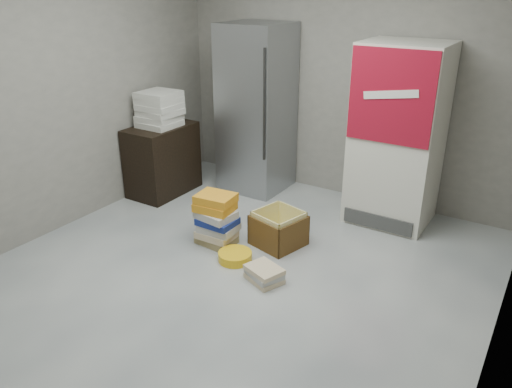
{
  "coord_description": "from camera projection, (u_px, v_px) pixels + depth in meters",
  "views": [
    {
      "loc": [
        2.11,
        -2.63,
        2.32
      ],
      "look_at": [
        -0.0,
        0.7,
        0.62
      ],
      "focal_mm": 35.0,
      "sensor_mm": 36.0,
      "label": 1
    }
  ],
  "objects": [
    {
      "name": "wood_shelf",
      "position": [
        163.0,
        160.0,
        5.78
      ],
      "size": [
        0.5,
        0.8,
        0.8
      ],
      "primitive_type": "cube",
      "color": "black",
      "rests_on": "ground"
    },
    {
      "name": "room_shell",
      "position": [
        200.0,
        66.0,
        3.29
      ],
      "size": [
        4.04,
        5.04,
        2.82
      ],
      "color": "gray",
      "rests_on": "ground"
    },
    {
      "name": "steel_fridge",
      "position": [
        257.0,
        109.0,
        5.72
      ],
      "size": [
        0.7,
        0.72,
        1.9
      ],
      "color": "#A1A3A9",
      "rests_on": "ground"
    },
    {
      "name": "bucket_lid",
      "position": [
        235.0,
        256.0,
        4.47
      ],
      "size": [
        0.4,
        0.4,
        0.08
      ],
      "primitive_type": "cylinder",
      "rotation": [
        0.0,
        0.0,
        -0.4
      ],
      "color": "yellow",
      "rests_on": "ground"
    },
    {
      "name": "cardboard_box",
      "position": [
        278.0,
        231.0,
        4.71
      ],
      "size": [
        0.51,
        0.51,
        0.34
      ],
      "rotation": [
        0.0,
        0.0,
        -0.26
      ],
      "color": "gold",
      "rests_on": "ground"
    },
    {
      "name": "ground",
      "position": [
        210.0,
        294.0,
        4.0
      ],
      "size": [
        5.0,
        5.0,
        0.0
      ],
      "primitive_type": "plane",
      "color": "beige",
      "rests_on": "ground"
    },
    {
      "name": "phonebook_stack_side",
      "position": [
        264.0,
        274.0,
        4.15
      ],
      "size": [
        0.36,
        0.33,
        0.13
      ],
      "rotation": [
        0.0,
        0.0,
        -0.44
      ],
      "color": "beige",
      "rests_on": "ground"
    },
    {
      "name": "supply_box_stack",
      "position": [
        159.0,
        109.0,
        5.54
      ],
      "size": [
        0.43,
        0.42,
        0.39
      ],
      "color": "silver",
      "rests_on": "wood_shelf"
    },
    {
      "name": "phonebook_stack_main",
      "position": [
        216.0,
        220.0,
        4.67
      ],
      "size": [
        0.39,
        0.32,
        0.5
      ],
      "rotation": [
        0.0,
        0.0,
        0.01
      ],
      "color": "#978354",
      "rests_on": "ground"
    },
    {
      "name": "coke_cooler",
      "position": [
        398.0,
        136.0,
        4.92
      ],
      "size": [
        0.8,
        0.73,
        1.8
      ],
      "color": "silver",
      "rests_on": "ground"
    }
  ]
}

